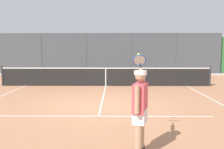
% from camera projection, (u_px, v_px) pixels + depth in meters
% --- Properties ---
extents(ground_plane, '(60.00, 60.00, 0.00)m').
position_uv_depth(ground_plane, '(101.00, 107.00, 8.14)').
color(ground_plane, '#B27551').
extents(court_line_markings, '(8.52, 10.28, 0.01)m').
position_uv_depth(court_line_markings, '(98.00, 119.00, 6.68)').
color(court_line_markings, white).
rests_on(court_line_markings, ground).
extents(fence_backdrop, '(19.36, 1.37, 3.06)m').
position_uv_depth(fence_backdrop, '(108.00, 56.00, 18.22)').
color(fence_backdrop, '#474C51').
rests_on(fence_backdrop, ground).
extents(tennis_net, '(10.95, 0.09, 1.07)m').
position_uv_depth(tennis_net, '(106.00, 77.00, 12.54)').
color(tennis_net, '#2D2D2D').
rests_on(tennis_net, ground).
extents(tennis_player, '(0.38, 1.36, 1.87)m').
position_uv_depth(tennis_player, '(140.00, 106.00, 4.42)').
color(tennis_player, black).
rests_on(tennis_player, ground).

